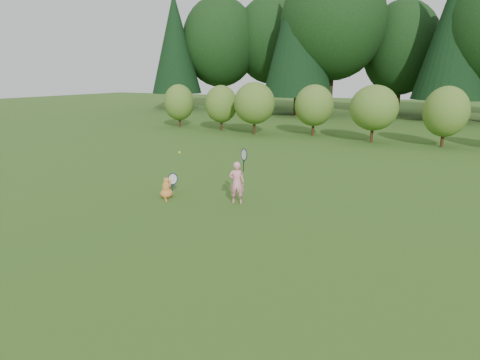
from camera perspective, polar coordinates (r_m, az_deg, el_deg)
The scene contains 6 objects.
ground at distance 9.19m, azimuth -3.41°, elevation -5.21°, with size 100.00×100.00×0.00m, color #2C5718.
shrub_row at distance 20.96m, azimuth 15.13°, elevation 9.50°, with size 28.00×3.00×2.80m, color #406820, non-canonical shape.
woodland_backdrop at distance 31.05m, azimuth 20.25°, elevation 21.98°, with size 48.00×10.00×15.00m, color black, non-canonical shape.
child at distance 9.94m, azimuth -0.44°, elevation -0.24°, with size 0.62×0.41×1.61m.
cat at distance 10.68m, azimuth -10.41°, elevation -0.98°, with size 0.52×0.82×0.74m.
tennis_ball at distance 10.28m, azimuth -8.60°, elevation 3.90°, with size 0.06×0.06×0.06m.
Camera 1 is at (4.42, -7.42, 3.13)m, focal length 30.00 mm.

